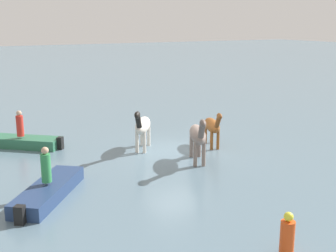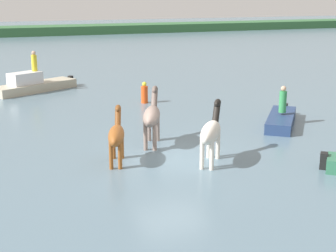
# 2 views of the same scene
# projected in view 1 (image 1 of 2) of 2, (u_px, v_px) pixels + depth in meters

# --- Properties ---
(ground_plane) EXTENTS (189.62, 189.62, 0.00)m
(ground_plane) POSITION_uv_depth(u_px,v_px,m) (175.00, 152.00, 19.42)
(ground_plane) COLOR slate
(horse_dun_straggler) EXTENTS (1.11, 2.31, 1.81)m
(horse_dun_straggler) POSITION_uv_depth(u_px,v_px,m) (212.00, 126.00, 20.03)
(horse_dun_straggler) COLOR brown
(horse_dun_straggler) RESTS_ON ground_plane
(horse_rear_stallion) EXTENTS (1.85, 2.32, 2.01)m
(horse_rear_stallion) POSITION_uv_depth(u_px,v_px,m) (143.00, 126.00, 19.55)
(horse_rear_stallion) COLOR silver
(horse_rear_stallion) RESTS_ON ground_plane
(horse_chestnut_trailing) EXTENTS (1.51, 2.59, 2.08)m
(horse_chestnut_trailing) POSITION_uv_depth(u_px,v_px,m) (198.00, 135.00, 17.78)
(horse_chestnut_trailing) COLOR gray
(horse_chestnut_trailing) RESTS_ON ground_plane
(boat_tender_starboard) EXTENTS (3.59, 3.30, 0.71)m
(boat_tender_starboard) POSITION_uv_depth(u_px,v_px,m) (21.00, 143.00, 20.22)
(boat_tender_starboard) COLOR #2D6B4C
(boat_tender_starboard) RESTS_ON ground_plane
(boat_launch_far) EXTENTS (3.16, 3.63, 0.71)m
(boat_launch_far) POSITION_uv_depth(u_px,v_px,m) (49.00, 193.00, 14.35)
(boat_launch_far) COLOR navy
(boat_launch_far) RESTS_ON ground_plane
(person_boatman_standing) EXTENTS (0.32, 0.32, 1.19)m
(person_boatman_standing) POSITION_uv_depth(u_px,v_px,m) (20.00, 124.00, 19.80)
(person_boatman_standing) COLOR red
(person_boatman_standing) RESTS_ON boat_tender_starboard
(person_spotter_bow) EXTENTS (0.32, 0.32, 1.19)m
(person_spotter_bow) POSITION_uv_depth(u_px,v_px,m) (46.00, 166.00, 14.10)
(person_spotter_bow) COLOR #338C4C
(person_spotter_bow) RESTS_ON boat_launch_far
(buoy_channel_marker) EXTENTS (0.36, 0.36, 1.14)m
(buoy_channel_marker) POSITION_uv_depth(u_px,v_px,m) (287.00, 236.00, 10.76)
(buoy_channel_marker) COLOR #E54C19
(buoy_channel_marker) RESTS_ON ground_plane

